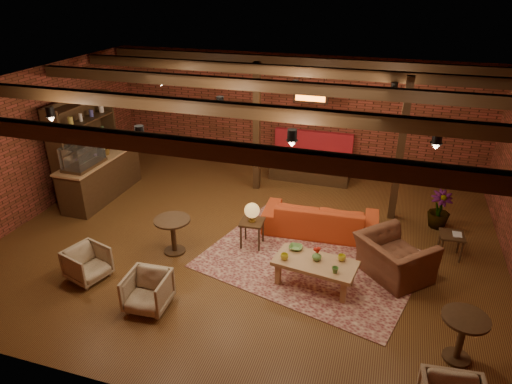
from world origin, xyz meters
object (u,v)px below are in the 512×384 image
(sofa, at_px, (321,218))
(round_table_left, at_px, (173,230))
(side_table_book, at_px, (452,236))
(armchair_right, at_px, (395,252))
(side_table_lamp, at_px, (252,214))
(armchair_a, at_px, (87,262))
(round_table_right, at_px, (463,331))
(armchair_b, at_px, (147,290))
(plant_tall, at_px, (446,174))
(coffee_table, at_px, (315,264))

(sofa, xyz_separation_m, round_table_left, (-2.64, -1.62, 0.15))
(side_table_book, bearing_deg, armchair_right, -136.22)
(side_table_book, bearing_deg, side_table_lamp, -168.69)
(armchair_a, height_order, side_table_book, armchair_a)
(side_table_lamp, relative_size, round_table_right, 1.26)
(armchair_b, bearing_deg, round_table_left, 98.68)
(plant_tall, bearing_deg, side_table_lamp, -152.03)
(sofa, bearing_deg, coffee_table, 93.43)
(side_table_lamp, relative_size, armchair_right, 0.80)
(round_table_right, xyz_separation_m, plant_tall, (-0.10, 3.96, 0.75))
(round_table_left, bearing_deg, armchair_right, 6.16)
(armchair_b, bearing_deg, sofa, 51.70)
(coffee_table, bearing_deg, round_table_right, -25.96)
(armchair_a, bearing_deg, side_table_lamp, -35.78)
(side_table_lamp, xyz_separation_m, round_table_right, (3.75, -2.03, -0.22))
(sofa, height_order, side_table_lamp, side_table_lamp)
(armchair_b, bearing_deg, side_table_book, 29.13)
(round_table_right, relative_size, plant_tall, 0.30)
(coffee_table, xyz_separation_m, armchair_a, (-3.95, -1.02, -0.10))
(plant_tall, bearing_deg, round_table_right, -88.49)
(sofa, xyz_separation_m, armchair_a, (-3.74, -2.87, -0.01))
(sofa, bearing_deg, side_table_lamp, 34.11)
(round_table_left, relative_size, plant_tall, 0.29)
(sofa, xyz_separation_m, armchair_right, (1.54, -1.17, 0.18))
(side_table_lamp, distance_m, armchair_right, 2.79)
(armchair_b, height_order, round_table_right, round_table_right)
(armchair_a, relative_size, plant_tall, 0.27)
(plant_tall, bearing_deg, coffee_table, -127.75)
(plant_tall, bearing_deg, round_table_left, -152.60)
(round_table_left, bearing_deg, plant_tall, 27.40)
(armchair_right, xyz_separation_m, plant_tall, (0.87, 2.17, 0.74))
(coffee_table, bearing_deg, side_table_book, 35.16)
(armchair_a, xyz_separation_m, plant_tall, (6.15, 3.86, 0.93))
(armchair_a, bearing_deg, sofa, -35.86)
(armchair_right, height_order, plant_tall, plant_tall)
(armchair_b, bearing_deg, coffee_table, 26.32)
(coffee_table, distance_m, round_table_right, 2.56)
(side_table_lamp, relative_size, armchair_a, 1.43)
(round_table_left, relative_size, round_table_right, 0.97)
(sofa, bearing_deg, armchair_a, 34.29)
(round_table_right, bearing_deg, armchair_a, 179.12)
(side_table_lamp, distance_m, armchair_b, 2.59)
(round_table_left, distance_m, side_table_book, 5.42)
(sofa, relative_size, plant_tall, 0.95)
(side_table_lamp, bearing_deg, round_table_right, -28.42)
(armchair_right, distance_m, plant_tall, 2.45)
(side_table_lamp, xyz_separation_m, round_table_left, (-1.41, -0.68, -0.23))
(sofa, xyz_separation_m, side_table_lamp, (-1.23, -0.94, 0.38))
(armchair_a, distance_m, side_table_book, 6.87)
(coffee_table, height_order, side_table_lamp, side_table_lamp)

